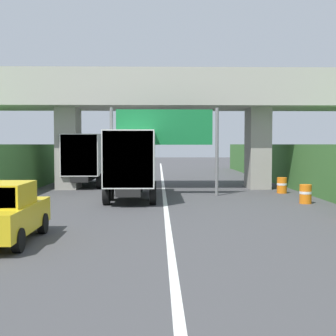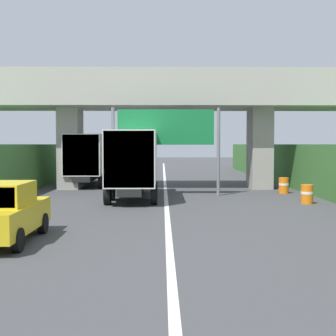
{
  "view_description": "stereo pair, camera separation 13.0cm",
  "coord_description": "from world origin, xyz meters",
  "px_view_note": "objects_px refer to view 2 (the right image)",
  "views": [
    {
      "loc": [
        -0.32,
        1.42,
        2.79
      ],
      "look_at": [
        0.0,
        16.87,
        2.0
      ],
      "focal_mm": 49.37,
      "sensor_mm": 36.0,
      "label": 1
    },
    {
      "loc": [
        -0.19,
        1.41,
        2.79
      ],
      "look_at": [
        0.0,
        16.87,
        2.0
      ],
      "focal_mm": 49.37,
      "sensor_mm": 36.0,
      "label": 2
    }
  ],
  "objects_px": {
    "car_yellow": "(2,212)",
    "construction_barrel_4": "(307,194)",
    "truck_white": "(134,161)",
    "truck_silver": "(90,157)",
    "construction_barrel_5": "(284,185)",
    "overhead_highway_sign": "(166,132)"
  },
  "relations": [
    {
      "from": "car_yellow",
      "to": "construction_barrel_4",
      "type": "relative_size",
      "value": 4.56
    },
    {
      "from": "truck_white",
      "to": "truck_silver",
      "type": "relative_size",
      "value": 1.0
    },
    {
      "from": "truck_white",
      "to": "car_yellow",
      "type": "xyz_separation_m",
      "value": [
        -3.11,
        -10.43,
        -1.08
      ]
    },
    {
      "from": "truck_white",
      "to": "construction_barrel_5",
      "type": "xyz_separation_m",
      "value": [
        8.39,
        2.61,
        -1.47
      ]
    },
    {
      "from": "car_yellow",
      "to": "truck_white",
      "type": "bearing_deg",
      "value": 73.39
    },
    {
      "from": "construction_barrel_5",
      "to": "truck_silver",
      "type": "bearing_deg",
      "value": 156.0
    },
    {
      "from": "truck_white",
      "to": "construction_barrel_4",
      "type": "distance_m",
      "value": 8.63
    },
    {
      "from": "truck_white",
      "to": "truck_silver",
      "type": "distance_m",
      "value": 8.63
    },
    {
      "from": "truck_silver",
      "to": "construction_barrel_4",
      "type": "xyz_separation_m",
      "value": [
        11.75,
        -9.91,
        -1.47
      ]
    },
    {
      "from": "overhead_highway_sign",
      "to": "truck_silver",
      "type": "bearing_deg",
      "value": 128.45
    },
    {
      "from": "truck_silver",
      "to": "construction_barrel_5",
      "type": "distance_m",
      "value": 13.08
    },
    {
      "from": "truck_white",
      "to": "construction_barrel_4",
      "type": "xyz_separation_m",
      "value": [
        8.27,
        -2.01,
        -1.47
      ]
    },
    {
      "from": "truck_white",
      "to": "overhead_highway_sign",
      "type": "bearing_deg",
      "value": 40.84
    },
    {
      "from": "truck_silver",
      "to": "construction_barrel_5",
      "type": "height_order",
      "value": "truck_silver"
    },
    {
      "from": "truck_white",
      "to": "construction_barrel_4",
      "type": "relative_size",
      "value": 8.11
    },
    {
      "from": "construction_barrel_4",
      "to": "construction_barrel_5",
      "type": "relative_size",
      "value": 1.0
    },
    {
      "from": "car_yellow",
      "to": "construction_barrel_5",
      "type": "bearing_deg",
      "value": 48.59
    },
    {
      "from": "car_yellow",
      "to": "construction_barrel_5",
      "type": "relative_size",
      "value": 4.56
    },
    {
      "from": "truck_silver",
      "to": "car_yellow",
      "type": "xyz_separation_m",
      "value": [
        0.37,
        -18.33,
        -1.08
      ]
    },
    {
      "from": "truck_silver",
      "to": "car_yellow",
      "type": "distance_m",
      "value": 18.36
    },
    {
      "from": "truck_silver",
      "to": "construction_barrel_5",
      "type": "bearing_deg",
      "value": -24.0
    },
    {
      "from": "overhead_highway_sign",
      "to": "construction_barrel_5",
      "type": "height_order",
      "value": "overhead_highway_sign"
    }
  ]
}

